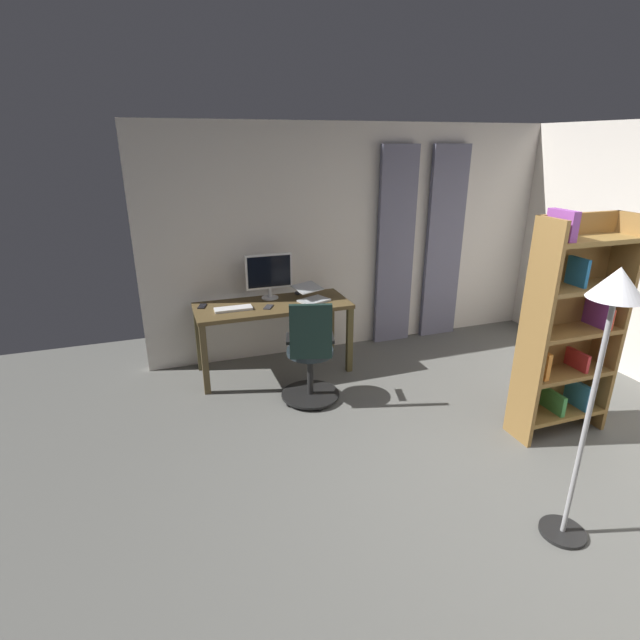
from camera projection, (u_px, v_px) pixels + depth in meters
ground_plane at (539, 515)px, 3.20m from camera, size 8.22×8.22×0.00m
back_room_partition at (356, 240)px, 5.56m from camera, size 4.83×0.10×2.53m
curtain_left_panel at (444, 245)px, 5.84m from camera, size 0.48×0.06×2.31m
curtain_right_panel at (395, 248)px, 5.64m from camera, size 0.46×0.06×2.31m
desk at (273, 313)px, 5.01m from camera, size 1.58×0.64×0.76m
office_chair at (310, 357)px, 4.44m from camera, size 0.56×0.56×1.02m
computer_monitor at (269, 273)px, 5.06m from camera, size 0.50×0.18×0.48m
computer_keyboard at (233, 309)px, 4.79m from camera, size 0.37×0.14×0.02m
laptop at (312, 296)px, 5.07m from camera, size 0.39×0.41×0.15m
computer_mouse at (297, 293)px, 5.26m from camera, size 0.06×0.10×0.04m
cell_phone_by_monitor at (202, 306)px, 4.89m from camera, size 0.11×0.16×0.01m
cell_phone_face_up at (268, 307)px, 4.86m from camera, size 0.13×0.16×0.01m
bookshelf at (568, 328)px, 3.88m from camera, size 0.81×0.30×1.88m
floor_lamp at (608, 329)px, 2.57m from camera, size 0.28×0.28×1.73m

